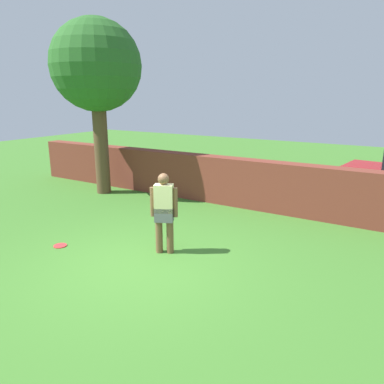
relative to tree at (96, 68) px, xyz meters
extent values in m
plane|color=#3D7528|center=(4.34, -3.51, -3.84)|extent=(40.00, 40.00, 0.00)
cube|color=brown|center=(2.84, 0.96, -3.16)|extent=(12.67, 0.50, 1.35)
cylinder|color=brown|center=(0.00, 0.00, -2.26)|extent=(0.44, 0.44, 3.16)
sphere|color=#286023|center=(0.00, 0.00, 0.07)|extent=(2.71, 2.71, 2.71)
cylinder|color=brown|center=(4.50, -2.74, -3.41)|extent=(0.14, 0.14, 0.85)
cylinder|color=brown|center=(4.30, -2.84, -3.41)|extent=(0.14, 0.14, 0.85)
cube|color=slate|center=(4.40, -2.79, -3.04)|extent=(0.42, 0.35, 0.28)
cube|color=beige|center=(4.40, -2.79, -2.71)|extent=(0.42, 0.35, 0.55)
sphere|color=brown|center=(4.40, -2.79, -2.33)|extent=(0.22, 0.22, 0.22)
cylinder|color=brown|center=(4.60, -2.69, -2.79)|extent=(0.09, 0.09, 0.58)
cylinder|color=brown|center=(4.19, -2.89, -2.79)|extent=(0.09, 0.09, 0.58)
cylinder|color=black|center=(7.60, 3.82, -3.52)|extent=(0.66, 0.30, 0.64)
cylinder|color=black|center=(7.38, 2.13, -3.52)|extent=(0.66, 0.30, 0.64)
cylinder|color=red|center=(2.35, -3.68, -3.83)|extent=(0.27, 0.27, 0.02)
camera|label=1|loc=(8.39, -8.30, -0.78)|focal=34.23mm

